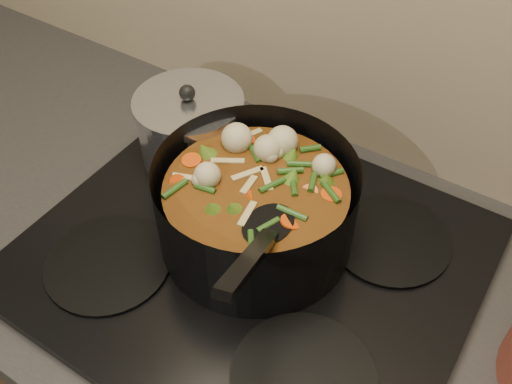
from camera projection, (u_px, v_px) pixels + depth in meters
The scene contains 3 objects.
stovetop at pixel (252, 255), 0.84m from camera, with size 0.62×0.54×0.03m.
stockpot at pixel (256, 208), 0.80m from camera, with size 0.30×0.37×0.21m.
saucepan at pixel (191, 129), 0.93m from camera, with size 0.18×0.18×0.14m.
Camera 1 is at (0.29, 1.50, 1.59)m, focal length 40.00 mm.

